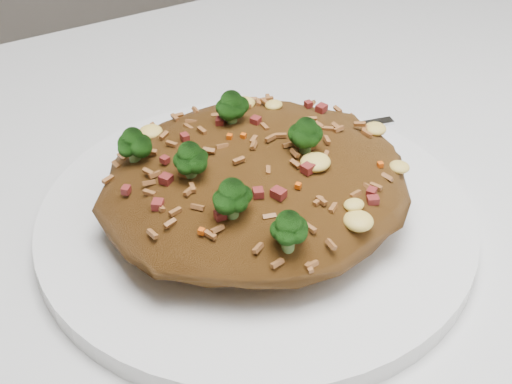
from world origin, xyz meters
TOP-DOWN VIEW (x-y plane):
  - dining_table at (0.00, 0.00)m, footprint 1.20×0.80m
  - plate at (-0.01, 0.05)m, footprint 0.28×0.28m
  - fried_rice at (-0.01, 0.05)m, footprint 0.20×0.18m
  - fork at (0.06, 0.10)m, footprint 0.16×0.05m

SIDE VIEW (x-z plane):
  - dining_table at x=0.00m, z-range 0.28..1.03m
  - plate at x=-0.01m, z-range 0.75..0.76m
  - fork at x=0.06m, z-range 0.76..0.77m
  - fried_rice at x=-0.01m, z-range 0.76..0.83m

